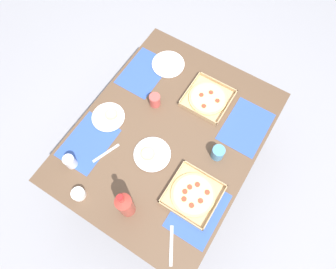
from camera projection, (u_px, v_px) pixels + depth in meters
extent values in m
plane|color=gray|center=(168.00, 169.00, 2.56)|extent=(6.00, 6.00, 0.00)
cylinder|color=#3F3328|center=(263.00, 121.00, 2.35)|extent=(0.07, 0.07, 0.70)
cylinder|color=#3F3328|center=(63.00, 192.00, 2.13)|extent=(0.07, 0.07, 0.70)
cylinder|color=#3F3328|center=(159.00, 68.00, 2.56)|extent=(0.07, 0.07, 0.70)
cube|color=brown|center=(168.00, 135.00, 1.90)|extent=(1.39, 1.10, 0.03)
cube|color=#2D4C9E|center=(198.00, 211.00, 1.70)|extent=(0.36, 0.26, 0.00)
cube|color=#2D4C9E|center=(246.00, 127.00, 1.91)|extent=(0.36, 0.26, 0.00)
cube|color=#2D4C9E|center=(88.00, 142.00, 1.87)|extent=(0.36, 0.26, 0.00)
cube|color=#2D4C9E|center=(144.00, 72.00, 2.08)|extent=(0.36, 0.26, 0.00)
cube|color=tan|center=(208.00, 99.00, 1.99)|extent=(0.29, 0.29, 0.01)
cube|color=tan|center=(197.00, 114.00, 1.93)|extent=(0.01, 0.29, 0.03)
cube|color=tan|center=(218.00, 82.00, 2.02)|extent=(0.01, 0.29, 0.03)
cube|color=tan|center=(227.00, 108.00, 1.95)|extent=(0.29, 0.01, 0.03)
cube|color=tan|center=(190.00, 88.00, 2.01)|extent=(0.29, 0.01, 0.03)
cylinder|color=#E0B76B|center=(208.00, 98.00, 1.98)|extent=(0.26, 0.26, 0.01)
cylinder|color=#EFD67F|center=(208.00, 98.00, 1.98)|extent=(0.23, 0.23, 0.00)
cylinder|color=red|center=(211.00, 92.00, 1.99)|extent=(0.03, 0.03, 0.00)
cylinder|color=red|center=(201.00, 95.00, 1.98)|extent=(0.03, 0.03, 0.00)
cylinder|color=red|center=(204.00, 106.00, 1.95)|extent=(0.03, 0.03, 0.00)
cylinder|color=red|center=(217.00, 101.00, 1.96)|extent=(0.03, 0.03, 0.00)
cube|color=tan|center=(193.00, 195.00, 1.73)|extent=(0.30, 0.30, 0.01)
cube|color=tan|center=(180.00, 216.00, 1.67)|extent=(0.01, 0.30, 0.03)
cube|color=tan|center=(205.00, 174.00, 1.77)|extent=(0.01, 0.30, 0.03)
cube|color=tan|center=(215.00, 208.00, 1.69)|extent=(0.30, 0.01, 0.03)
cube|color=tan|center=(172.00, 181.00, 1.75)|extent=(0.30, 0.01, 0.03)
cylinder|color=#E0B76B|center=(193.00, 195.00, 1.72)|extent=(0.26, 0.26, 0.01)
cylinder|color=#EFD67F|center=(193.00, 194.00, 1.72)|extent=(0.23, 0.23, 0.00)
cylinder|color=red|center=(197.00, 184.00, 1.74)|extent=(0.03, 0.03, 0.00)
cylinder|color=red|center=(190.00, 187.00, 1.73)|extent=(0.03, 0.03, 0.00)
cylinder|color=red|center=(185.00, 192.00, 1.72)|extent=(0.03, 0.03, 0.00)
cylinder|color=red|center=(184.00, 199.00, 1.70)|extent=(0.03, 0.03, 0.00)
cylinder|color=red|center=(191.00, 205.00, 1.69)|extent=(0.03, 0.03, 0.00)
cylinder|color=red|center=(200.00, 201.00, 1.70)|extent=(0.03, 0.03, 0.00)
cylinder|color=red|center=(207.00, 192.00, 1.72)|extent=(0.03, 0.03, 0.00)
cylinder|color=white|center=(168.00, 65.00, 2.10)|extent=(0.22, 0.22, 0.01)
cylinder|color=white|center=(168.00, 64.00, 2.10)|extent=(0.23, 0.23, 0.01)
cylinder|color=white|center=(108.00, 117.00, 1.93)|extent=(0.21, 0.21, 0.01)
cylinder|color=white|center=(108.00, 117.00, 1.93)|extent=(0.21, 0.21, 0.01)
cylinder|color=#E0B76B|center=(111.00, 114.00, 1.93)|extent=(0.09, 0.09, 0.01)
cylinder|color=#EFD67F|center=(111.00, 114.00, 1.92)|extent=(0.07, 0.07, 0.00)
cylinder|color=white|center=(152.00, 155.00, 1.83)|extent=(0.22, 0.22, 0.01)
cylinder|color=white|center=(152.00, 154.00, 1.82)|extent=(0.23, 0.23, 0.01)
cylinder|color=#E0B76B|center=(148.00, 153.00, 1.82)|extent=(0.09, 0.09, 0.01)
cylinder|color=#EFD67F|center=(148.00, 153.00, 1.81)|extent=(0.08, 0.08, 0.00)
cylinder|color=#B2382D|center=(126.00, 205.00, 1.60)|extent=(0.09, 0.09, 0.22)
cone|color=#B2382D|center=(122.00, 201.00, 1.49)|extent=(0.09, 0.09, 0.04)
cylinder|color=#B2382D|center=(121.00, 199.00, 1.44)|extent=(0.03, 0.03, 0.06)
cylinder|color=red|center=(120.00, 198.00, 1.41)|extent=(0.03, 0.03, 0.01)
cylinder|color=#BF4742|center=(155.00, 100.00, 1.94)|extent=(0.07, 0.07, 0.09)
cylinder|color=teal|center=(218.00, 153.00, 1.79)|extent=(0.08, 0.08, 0.09)
cylinder|color=silver|center=(70.00, 162.00, 1.77)|extent=(0.07, 0.07, 0.09)
cylinder|color=white|center=(79.00, 194.00, 1.72)|extent=(0.08, 0.08, 0.04)
cube|color=#B7B7BC|center=(106.00, 153.00, 1.84)|extent=(0.18, 0.08, 0.00)
cube|color=#B7B7BC|center=(171.00, 245.00, 1.62)|extent=(0.19, 0.12, 0.00)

